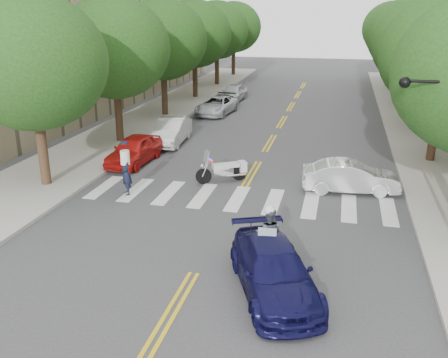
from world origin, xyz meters
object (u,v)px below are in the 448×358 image
(motorcycle_police, at_px, (269,238))
(sedan_blue, at_px, (274,271))
(motorcycle_parked, at_px, (226,170))
(convertible, at_px, (350,177))
(officer_standing, at_px, (126,174))

(motorcycle_police, height_order, sedan_blue, motorcycle_police)
(motorcycle_parked, relative_size, sedan_blue, 0.47)
(motorcycle_police, bearing_deg, sedan_blue, 99.51)
(sedan_blue, bearing_deg, motorcycle_police, 81.18)
(convertible, bearing_deg, motorcycle_parked, 82.86)
(motorcycle_police, relative_size, sedan_blue, 0.52)
(officer_standing, xyz_separation_m, sedan_blue, (7.33, -6.41, -0.26))
(convertible, distance_m, sedan_blue, 9.25)
(officer_standing, relative_size, convertible, 0.46)
(motorcycle_police, xyz_separation_m, sedan_blue, (0.39, -1.63, -0.21))
(motorcycle_police, bearing_deg, convertible, -112.96)
(motorcycle_parked, distance_m, officer_standing, 4.68)
(motorcycle_police, relative_size, motorcycle_parked, 1.12)
(officer_standing, bearing_deg, motorcycle_parked, 89.24)
(convertible, bearing_deg, motorcycle_police, 154.83)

